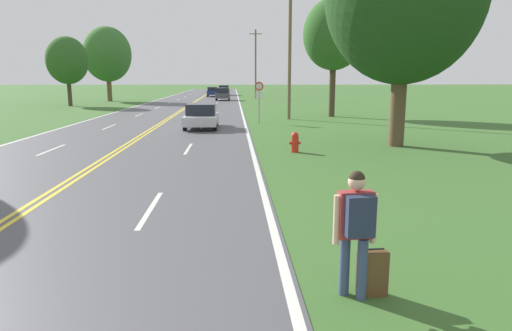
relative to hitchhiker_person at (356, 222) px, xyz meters
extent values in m
cube|color=silver|center=(-3.51, 4.41, -1.06)|extent=(0.12, 3.00, 0.00)
cube|color=silver|center=(-3.51, 13.41, -1.06)|extent=(0.12, 3.00, 0.00)
cube|color=silver|center=(-3.51, 22.41, -1.06)|extent=(0.12, 3.00, 0.00)
cube|color=silver|center=(-3.51, 31.41, -1.06)|extent=(0.12, 3.00, 0.00)
cube|color=silver|center=(-3.51, 40.41, -1.06)|extent=(0.12, 3.00, 0.00)
cube|color=silver|center=(-3.51, 49.41, -1.06)|extent=(0.12, 3.00, 0.00)
cube|color=silver|center=(-3.51, 58.41, -1.06)|extent=(0.12, 3.00, 0.00)
cube|color=silver|center=(-3.51, 67.41, -1.06)|extent=(0.12, 3.00, 0.00)
cube|color=silver|center=(-3.51, 76.41, -1.06)|extent=(0.12, 3.00, 0.00)
cube|color=silver|center=(-3.51, 85.41, -1.06)|extent=(0.12, 3.00, 0.00)
cube|color=silver|center=(-3.51, 94.41, -1.06)|extent=(0.12, 3.00, 0.00)
cube|color=silver|center=(-3.51, 103.41, -1.06)|extent=(0.12, 3.00, 0.00)
cube|color=silver|center=(-9.16, 13.41, -1.06)|extent=(0.12, 3.00, 0.00)
cube|color=silver|center=(-9.16, 22.41, -1.06)|extent=(0.12, 3.00, 0.00)
cube|color=silver|center=(-9.16, 31.41, -1.06)|extent=(0.12, 3.00, 0.00)
cube|color=silver|center=(-9.16, 40.41, -1.06)|extent=(0.12, 3.00, 0.00)
cube|color=silver|center=(-9.16, 49.41, -1.06)|extent=(0.12, 3.00, 0.00)
cube|color=silver|center=(-9.16, 58.41, -1.06)|extent=(0.12, 3.00, 0.00)
cube|color=silver|center=(-9.16, 67.41, -1.06)|extent=(0.12, 3.00, 0.00)
cube|color=silver|center=(-9.16, 76.41, -1.06)|extent=(0.12, 3.00, 0.00)
cube|color=silver|center=(-9.16, 85.41, -1.06)|extent=(0.12, 3.00, 0.00)
cube|color=silver|center=(-9.16, 94.41, -1.06)|extent=(0.12, 3.00, 0.00)
cube|color=silver|center=(-9.16, 103.41, -1.06)|extent=(0.12, 3.00, 0.00)
cylinder|color=#38476B|center=(-0.10, 0.11, -0.65)|extent=(0.14, 0.14, 0.85)
cylinder|color=#38476B|center=(0.10, -0.03, -0.65)|extent=(0.14, 0.14, 0.85)
cube|color=#993333|center=(0.00, 0.04, 0.09)|extent=(0.47, 0.22, 0.64)
sphere|color=beige|center=(0.00, 0.04, 0.54)|extent=(0.23, 0.23, 0.23)
sphere|color=#2D2319|center=(0.00, 0.04, 0.58)|extent=(0.21, 0.21, 0.21)
cylinder|color=beige|center=(-0.26, 0.02, 0.03)|extent=(0.09, 0.09, 0.67)
cylinder|color=beige|center=(0.25, 0.06, 0.03)|extent=(0.09, 0.09, 0.67)
cube|color=#232D47|center=(0.01, -0.14, 0.12)|extent=(0.38, 0.20, 0.54)
cube|color=brown|center=(0.27, 0.05, -0.76)|extent=(0.43, 0.16, 0.64)
cylinder|color=black|center=(0.27, 0.05, -0.40)|extent=(0.30, 0.04, 0.02)
cylinder|color=red|center=(0.86, 12.37, -0.77)|extent=(0.30, 0.30, 0.61)
sphere|color=red|center=(0.86, 12.37, -0.40)|extent=(0.28, 0.28, 0.28)
cylinder|color=red|center=(1.05, 12.37, -0.70)|extent=(0.08, 0.10, 0.10)
cylinder|color=red|center=(0.67, 12.37, -0.70)|extent=(0.08, 0.10, 0.10)
cylinder|color=gray|center=(0.10, 24.45, 0.25)|extent=(0.07, 0.07, 2.66)
cylinder|color=white|center=(0.10, 24.43, 1.33)|extent=(0.60, 0.02, 0.60)
torus|color=red|center=(0.10, 24.42, 1.33)|extent=(0.55, 0.07, 0.55)
cube|color=white|center=(0.10, 24.43, 0.78)|extent=(0.44, 0.02, 0.44)
cylinder|color=brown|center=(2.42, 27.24, 3.72)|extent=(0.24, 0.24, 9.59)
cylinder|color=brown|center=(1.69, 61.26, 3.76)|extent=(0.24, 0.24, 9.68)
cube|color=brown|center=(1.69, 61.26, 8.00)|extent=(1.80, 0.12, 0.10)
cylinder|color=brown|center=(-17.35, 54.08, 0.60)|extent=(0.59, 0.59, 3.35)
ellipsoid|color=#386B2D|center=(-17.35, 54.08, 4.79)|extent=(5.93, 5.93, 6.82)
cylinder|color=#473828|center=(-18.91, 44.11, 0.38)|extent=(0.43, 0.43, 2.92)
ellipsoid|color=#2D5B23|center=(-18.91, 44.11, 3.66)|extent=(4.28, 4.28, 4.92)
cylinder|color=#473828|center=(6.00, 29.38, 1.02)|extent=(0.46, 0.46, 4.20)
ellipsoid|color=#2D5B23|center=(6.00, 29.38, 5.09)|extent=(4.64, 4.64, 5.33)
cylinder|color=brown|center=(5.54, 13.87, 0.75)|extent=(0.66, 0.66, 3.65)
cylinder|color=black|center=(-2.64, 20.15, -0.77)|extent=(0.20, 0.62, 0.62)
cylinder|color=black|center=(-4.34, 20.15, -0.77)|extent=(0.20, 0.62, 0.62)
cylinder|color=black|center=(-2.64, 22.77, -0.77)|extent=(0.20, 0.62, 0.62)
cylinder|color=black|center=(-4.34, 22.77, -0.77)|extent=(0.20, 0.62, 0.62)
cube|color=silver|center=(-3.49, 21.46, -0.54)|extent=(1.90, 4.22, 0.52)
cube|color=#1E232D|center=(-3.49, 21.63, 0.05)|extent=(1.67, 2.32, 0.64)
cylinder|color=black|center=(-2.13, 54.68, -0.74)|extent=(0.20, 0.67, 0.67)
cylinder|color=black|center=(-3.80, 54.69, -0.74)|extent=(0.20, 0.67, 0.67)
cylinder|color=black|center=(-2.12, 56.82, -0.74)|extent=(0.20, 0.67, 0.67)
cylinder|color=black|center=(-3.79, 56.82, -0.74)|extent=(0.20, 0.67, 0.67)
cube|color=#47474C|center=(-2.96, 55.75, -0.45)|extent=(1.88, 3.45, 0.65)
cube|color=#1E232D|center=(-2.96, 55.75, 0.22)|extent=(1.65, 2.41, 0.69)
cylinder|color=black|center=(-4.00, 66.76, -0.70)|extent=(0.21, 0.75, 0.75)
cylinder|color=black|center=(-5.58, 66.75, -0.70)|extent=(0.21, 0.75, 0.75)
cylinder|color=black|center=(-4.02, 69.44, -0.70)|extent=(0.21, 0.75, 0.75)
cylinder|color=black|center=(-5.59, 69.42, -0.70)|extent=(0.21, 0.75, 0.75)
cube|color=navy|center=(-4.80, 68.09, -0.44)|extent=(1.81, 4.33, 0.60)
cube|color=#1E232D|center=(-4.80, 68.09, 0.15)|extent=(1.58, 3.03, 0.58)
cylinder|color=black|center=(-2.33, 72.15, -0.71)|extent=(0.22, 0.75, 0.74)
cylinder|color=black|center=(-3.95, 72.20, -0.71)|extent=(0.22, 0.75, 0.74)
cylinder|color=black|center=(-2.25, 74.92, -0.71)|extent=(0.22, 0.75, 0.74)
cylinder|color=black|center=(-3.86, 74.97, -0.71)|extent=(0.22, 0.75, 0.74)
cube|color=#A81E1E|center=(-3.10, 73.56, -0.37)|extent=(1.95, 4.52, 0.74)
cube|color=#1E232D|center=(-3.10, 73.56, 0.31)|extent=(1.69, 3.17, 0.62)
camera|label=1|loc=(-1.61, -5.69, 1.87)|focal=32.00mm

